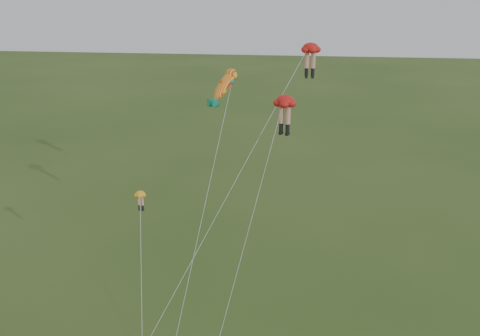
# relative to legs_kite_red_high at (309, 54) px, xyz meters

# --- Properties ---
(legs_kite_red_high) EXTENTS (11.25, 15.30, 18.94)m
(legs_kite_red_high) POSITION_rel_legs_kite_red_high_xyz_m (0.00, 0.00, 0.00)
(legs_kite_red_high) COLOR red
(legs_kite_red_high) RESTS_ON ground
(legs_kite_red_mid) EXTENTS (5.06, 9.17, 16.09)m
(legs_kite_red_mid) POSITION_rel_legs_kite_red_high_xyz_m (-1.52, -6.25, -2.79)
(legs_kite_red_mid) COLOR red
(legs_kite_red_mid) RESTS_ON ground
(legs_kite_yellow) EXTENTS (2.14, 6.98, 9.59)m
(legs_kite_yellow) POSITION_rel_legs_kite_red_high_xyz_m (-11.21, -9.11, -9.41)
(legs_kite_yellow) COLOR #FBAE20
(legs_kite_yellow) RESTS_ON ground
(fish_kite) EXTENTS (3.70, 9.58, 18.07)m
(fish_kite) POSITION_rel_legs_kite_red_high_xyz_m (-5.55, -6.90, -1.37)
(fish_kite) COLOR yellow
(fish_kite) RESTS_ON ground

